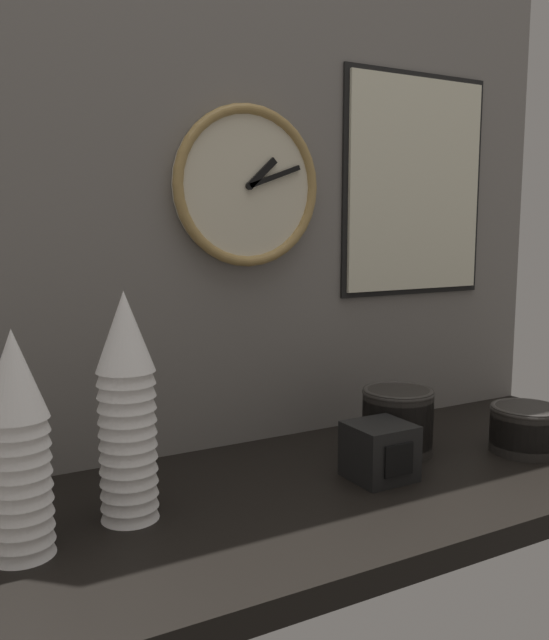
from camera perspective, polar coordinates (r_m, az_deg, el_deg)
ground_plane at (r=116.78cm, az=1.56°, el=-14.84°), size 160.00×56.00×4.00cm
wall_tiled_back at (r=131.28cm, az=-4.43°, el=12.01°), size 160.00×3.00×105.00cm
cup_stack_left at (r=95.15cm, az=-20.86°, el=-9.76°), size 8.63×8.63×30.38cm
cup_stack_center_left at (r=101.62cm, az=-12.32°, el=-7.18°), size 8.63×8.63×34.11cm
bowl_stack_far_right at (r=140.01cm, az=20.41°, el=-8.48°), size 13.64×13.64×8.98cm
bowl_stack_right at (r=132.35cm, az=10.32°, el=-8.26°), size 13.64×13.64×12.48cm
wall_clock at (r=130.11cm, az=-2.28°, el=11.20°), size 30.28×2.70×30.28cm
menu_board at (r=154.45cm, az=11.78°, el=11.04°), size 38.46×1.32×47.95cm
napkin_dispenser at (r=119.64cm, az=8.85°, el=-10.86°), size 10.46×10.32×9.66cm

